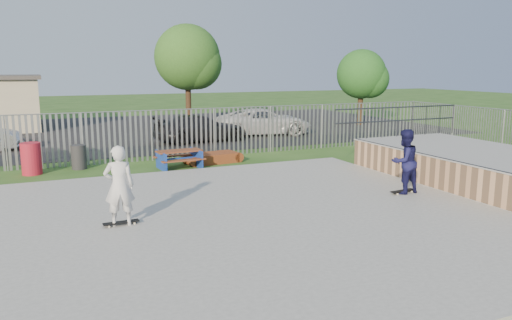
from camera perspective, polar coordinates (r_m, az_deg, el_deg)
name	(u,v)px	position (r m, az deg, el deg)	size (l,w,h in m)	color
ground	(192,230)	(11.63, -7.33, -7.89)	(120.00, 120.00, 0.00)	#2A521C
concrete_slab	(192,226)	(11.60, -7.34, -7.54)	(15.00, 12.00, 0.15)	gray
quarter_pipe	(469,166)	(17.37, 23.15, -0.60)	(5.50, 7.05, 2.19)	tan
fence	(181,153)	(15.95, -8.57, 0.82)	(26.04, 16.02, 2.00)	gray
picnic_table	(179,159)	(18.49, -8.77, 0.10)	(1.69, 1.42, 0.68)	brown
funbox	(212,158)	(19.47, -5.00, 0.23)	(2.01, 1.19, 0.38)	brown
trash_bin_red	(31,159)	(18.91, -24.30, 0.14)	(0.66, 0.66, 1.11)	#AC1A2C
trash_bin_grey	(79,157)	(19.28, -19.59, 0.32)	(0.53, 0.53, 0.89)	#292A2C
parking_lot	(99,132)	(29.99, -17.54, 3.05)	(40.00, 18.00, 0.02)	black
car_dark	(200,128)	(24.95, -6.46, 3.63)	(1.87, 4.60, 1.34)	black
car_white	(264,122)	(27.38, 0.94, 4.40)	(2.37, 5.14, 1.43)	silver
tree_mid	(187,57)	(32.25, -7.86, 11.54)	(4.12, 4.12, 6.35)	#422C1A
tree_right	(361,74)	(32.81, 11.96, 9.56)	(3.12, 3.12, 4.81)	#432F1B
skateboard_a	(403,192)	(14.76, 16.42, -3.50)	(0.82, 0.29, 0.08)	black
skateboard_b	(121,223)	(11.75, -15.15, -7.01)	(0.81, 0.24, 0.08)	black
skater_navy	(404,161)	(14.58, 16.59, -0.16)	(0.89, 0.69, 1.82)	#141441
skater_white	(119,186)	(11.52, -15.36, -2.86)	(0.67, 0.44, 1.82)	silver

